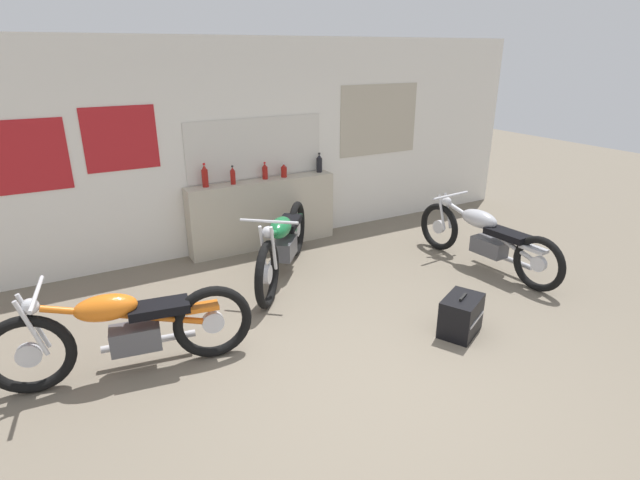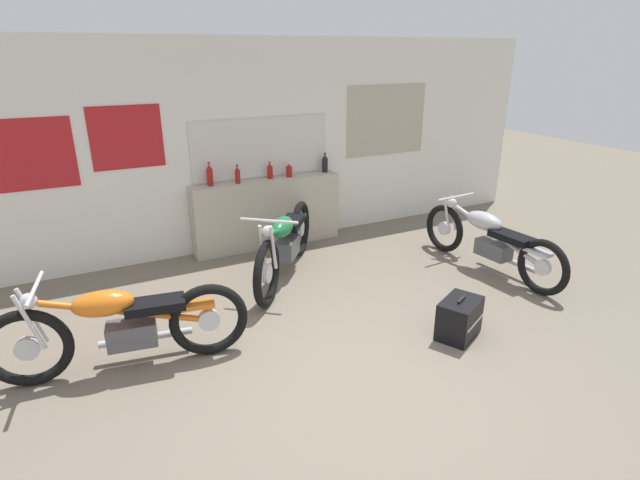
{
  "view_description": "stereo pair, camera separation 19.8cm",
  "coord_description": "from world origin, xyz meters",
  "px_view_note": "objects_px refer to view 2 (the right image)",
  "views": [
    {
      "loc": [
        -2.11,
        -2.84,
        2.63
      ],
      "look_at": [
        0.36,
        1.55,
        0.7
      ],
      "focal_mm": 28.0,
      "sensor_mm": 36.0,
      "label": 1
    },
    {
      "loc": [
        -1.93,
        -2.94,
        2.63
      ],
      "look_at": [
        0.36,
        1.55,
        0.7
      ],
      "focal_mm": 28.0,
      "sensor_mm": 36.0,
      "label": 2
    }
  ],
  "objects_px": {
    "bottle_leftmost": "(210,175)",
    "bottle_right_center": "(289,171)",
    "motorcycle_green": "(285,243)",
    "motorcycle_orange": "(122,326)",
    "bottle_rightmost": "(325,164)",
    "bottle_left_center": "(238,175)",
    "bottle_center": "(270,171)",
    "motorcycle_silver": "(490,240)",
    "hard_case_black": "(459,318)"
  },
  "relations": [
    {
      "from": "bottle_center",
      "to": "bottle_left_center",
      "type": "bearing_deg",
      "value": -174.14
    },
    {
      "from": "motorcycle_silver",
      "to": "motorcycle_orange",
      "type": "bearing_deg",
      "value": -178.4
    },
    {
      "from": "bottle_right_center",
      "to": "bottle_left_center",
      "type": "bearing_deg",
      "value": -178.07
    },
    {
      "from": "bottle_left_center",
      "to": "bottle_center",
      "type": "bearing_deg",
      "value": 5.86
    },
    {
      "from": "bottle_left_center",
      "to": "hard_case_black",
      "type": "relative_size",
      "value": 0.46
    },
    {
      "from": "bottle_rightmost",
      "to": "motorcycle_silver",
      "type": "relative_size",
      "value": 0.13
    },
    {
      "from": "bottle_left_center",
      "to": "motorcycle_green",
      "type": "xyz_separation_m",
      "value": [
        0.21,
        -1.07,
        -0.63
      ]
    },
    {
      "from": "bottle_center",
      "to": "bottle_right_center",
      "type": "bearing_deg",
      "value": -4.94
    },
    {
      "from": "bottle_leftmost",
      "to": "bottle_rightmost",
      "type": "bearing_deg",
      "value": 0.26
    },
    {
      "from": "bottle_rightmost",
      "to": "motorcycle_silver",
      "type": "height_order",
      "value": "bottle_rightmost"
    },
    {
      "from": "bottle_leftmost",
      "to": "bottle_center",
      "type": "relative_size",
      "value": 1.33
    },
    {
      "from": "motorcycle_green",
      "to": "bottle_leftmost",
      "type": "bearing_deg",
      "value": 117.06
    },
    {
      "from": "motorcycle_silver",
      "to": "hard_case_black",
      "type": "distance_m",
      "value": 1.75
    },
    {
      "from": "motorcycle_green",
      "to": "motorcycle_orange",
      "type": "bearing_deg",
      "value": -150.83
    },
    {
      "from": "bottle_center",
      "to": "motorcycle_orange",
      "type": "relative_size",
      "value": 0.11
    },
    {
      "from": "bottle_rightmost",
      "to": "motorcycle_orange",
      "type": "bearing_deg",
      "value": -144.42
    },
    {
      "from": "bottle_rightmost",
      "to": "bottle_leftmost",
      "type": "bearing_deg",
      "value": -179.74
    },
    {
      "from": "bottle_center",
      "to": "motorcycle_silver",
      "type": "distance_m",
      "value": 3.03
    },
    {
      "from": "bottle_leftmost",
      "to": "hard_case_black",
      "type": "bearing_deg",
      "value": -64.17
    },
    {
      "from": "bottle_right_center",
      "to": "hard_case_black",
      "type": "relative_size",
      "value": 0.36
    },
    {
      "from": "bottle_left_center",
      "to": "bottle_center",
      "type": "relative_size",
      "value": 1.06
    },
    {
      "from": "bottle_right_center",
      "to": "bottle_rightmost",
      "type": "xyz_separation_m",
      "value": [
        0.58,
        0.02,
        0.04
      ]
    },
    {
      "from": "bottle_leftmost",
      "to": "bottle_right_center",
      "type": "bearing_deg",
      "value": -0.86
    },
    {
      "from": "bottle_rightmost",
      "to": "hard_case_black",
      "type": "bearing_deg",
      "value": -93.14
    },
    {
      "from": "bottle_rightmost",
      "to": "motorcycle_orange",
      "type": "distance_m",
      "value": 3.9
    },
    {
      "from": "motorcycle_orange",
      "to": "motorcycle_silver",
      "type": "distance_m",
      "value": 4.35
    },
    {
      "from": "bottle_center",
      "to": "bottle_rightmost",
      "type": "distance_m",
      "value": 0.85
    },
    {
      "from": "bottle_center",
      "to": "hard_case_black",
      "type": "relative_size",
      "value": 0.43
    },
    {
      "from": "bottle_left_center",
      "to": "motorcycle_silver",
      "type": "relative_size",
      "value": 0.11
    },
    {
      "from": "bottle_center",
      "to": "bottle_rightmost",
      "type": "height_order",
      "value": "bottle_rightmost"
    },
    {
      "from": "bottle_rightmost",
      "to": "motorcycle_green",
      "type": "height_order",
      "value": "bottle_rightmost"
    },
    {
      "from": "motorcycle_silver",
      "to": "bottle_center",
      "type": "bearing_deg",
      "value": 134.41
    },
    {
      "from": "bottle_leftmost",
      "to": "hard_case_black",
      "type": "xyz_separation_m",
      "value": [
        1.52,
        -3.15,
        -0.91
      ]
    },
    {
      "from": "motorcycle_green",
      "to": "bottle_right_center",
      "type": "bearing_deg",
      "value": 63.4
    },
    {
      "from": "bottle_right_center",
      "to": "motorcycle_green",
      "type": "bearing_deg",
      "value": -116.6
    },
    {
      "from": "motorcycle_green",
      "to": "motorcycle_orange",
      "type": "height_order",
      "value": "motorcycle_green"
    },
    {
      "from": "bottle_center",
      "to": "bottle_rightmost",
      "type": "bearing_deg",
      "value": 0.05
    },
    {
      "from": "motorcycle_green",
      "to": "hard_case_black",
      "type": "bearing_deg",
      "value": -64.85
    },
    {
      "from": "bottle_left_center",
      "to": "bottle_rightmost",
      "type": "height_order",
      "value": "bottle_rightmost"
    },
    {
      "from": "bottle_left_center",
      "to": "motorcycle_green",
      "type": "height_order",
      "value": "bottle_left_center"
    },
    {
      "from": "bottle_leftmost",
      "to": "bottle_right_center",
      "type": "height_order",
      "value": "bottle_leftmost"
    },
    {
      "from": "motorcycle_green",
      "to": "bottle_left_center",
      "type": "bearing_deg",
      "value": 100.96
    },
    {
      "from": "bottle_center",
      "to": "motorcycle_silver",
      "type": "xyz_separation_m",
      "value": [
        2.07,
        -2.12,
        -0.65
      ]
    },
    {
      "from": "bottle_center",
      "to": "bottle_leftmost",
      "type": "bearing_deg",
      "value": -179.52
    },
    {
      "from": "bottle_left_center",
      "to": "motorcycle_orange",
      "type": "relative_size",
      "value": 0.12
    },
    {
      "from": "bottle_left_center",
      "to": "hard_case_black",
      "type": "xyz_separation_m",
      "value": [
        1.16,
        -3.1,
        -0.88
      ]
    },
    {
      "from": "bottle_right_center",
      "to": "motorcycle_orange",
      "type": "distance_m",
      "value": 3.43
    },
    {
      "from": "motorcycle_orange",
      "to": "motorcycle_green",
      "type": "bearing_deg",
      "value": 29.17
    },
    {
      "from": "motorcycle_orange",
      "to": "bottle_leftmost",
      "type": "bearing_deg",
      "value": 57.29
    },
    {
      "from": "hard_case_black",
      "to": "bottle_left_center",
      "type": "bearing_deg",
      "value": 110.52
    }
  ]
}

